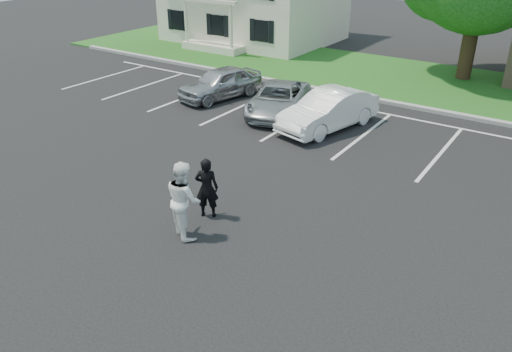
# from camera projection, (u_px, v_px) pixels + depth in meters

# --- Properties ---
(ground_plane) EXTENTS (90.00, 90.00, 0.00)m
(ground_plane) POSITION_uv_depth(u_px,v_px,m) (233.00, 236.00, 12.32)
(ground_plane) COLOR black
(ground_plane) RESTS_ON ground
(curb) EXTENTS (40.00, 0.30, 0.15)m
(curb) POSITION_uv_depth(u_px,v_px,m) (402.00, 105.00, 21.15)
(curb) COLOR gray
(curb) RESTS_ON ground
(grass_strip) EXTENTS (44.00, 8.00, 0.08)m
(grass_strip) POSITION_uv_depth(u_px,v_px,m) (430.00, 83.00, 24.12)
(grass_strip) COLOR #22511E
(grass_strip) RESTS_ON ground
(stall_lines) EXTENTS (34.00, 5.36, 0.01)m
(stall_lines) POSITION_uv_depth(u_px,v_px,m) (410.00, 135.00, 18.22)
(stall_lines) COLOR silver
(stall_lines) RESTS_ON ground
(man_black_suit) EXTENTS (0.72, 0.63, 1.65)m
(man_black_suit) POSITION_uv_depth(u_px,v_px,m) (207.00, 188.00, 12.83)
(man_black_suit) COLOR black
(man_black_suit) RESTS_ON ground
(man_white_shirt) EXTENTS (1.19, 1.10, 1.96)m
(man_white_shirt) POSITION_uv_depth(u_px,v_px,m) (184.00, 199.00, 11.99)
(man_white_shirt) COLOR white
(man_white_shirt) RESTS_ON ground
(car_silver_west) EXTENTS (2.49, 4.23, 1.35)m
(car_silver_west) POSITION_uv_depth(u_px,v_px,m) (221.00, 83.00, 21.93)
(car_silver_west) COLOR #A5A6AA
(car_silver_west) RESTS_ON ground
(car_silver_minivan) EXTENTS (3.18, 4.69, 1.19)m
(car_silver_minivan) POSITION_uv_depth(u_px,v_px,m) (278.00, 99.00, 20.13)
(car_silver_minivan) COLOR #989A9E
(car_silver_minivan) RESTS_ON ground
(car_white_sedan) EXTENTS (2.48, 4.55, 1.42)m
(car_white_sedan) POSITION_uv_depth(u_px,v_px,m) (328.00, 110.00, 18.56)
(car_white_sedan) COLOR white
(car_white_sedan) RESTS_ON ground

